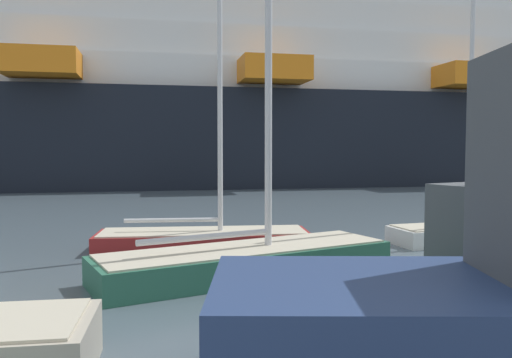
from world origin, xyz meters
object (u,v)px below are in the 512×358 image
(sailboat_4, at_px, (248,252))
(sailboat_5, at_px, (204,233))
(sailboat_0, at_px, (480,226))
(fishing_boat_0, at_px, (484,267))
(cruise_ship, at_px, (158,95))

(sailboat_4, bearing_deg, sailboat_5, 83.55)
(sailboat_4, bearing_deg, sailboat_0, 2.48)
(sailboat_0, height_order, sailboat_5, sailboat_5)
(sailboat_0, bearing_deg, sailboat_4, 14.33)
(sailboat_0, xyz_separation_m, fishing_boat_0, (-4.64, -5.76, 0.29))
(sailboat_4, bearing_deg, cruise_ship, 75.10)
(sailboat_0, distance_m, sailboat_4, 8.37)
(sailboat_0, relative_size, cruise_ship, 0.08)
(sailboat_4, height_order, fishing_boat_0, sailboat_4)
(sailboat_0, distance_m, fishing_boat_0, 7.40)
(fishing_boat_0, bearing_deg, sailboat_0, 38.82)
(sailboat_5, xyz_separation_m, cruise_ship, (1.45, 29.84, 6.89))
(sailboat_5, relative_size, fishing_boat_0, 1.89)
(fishing_boat_0, xyz_separation_m, cruise_ship, (-2.37, 36.73, 6.59))
(sailboat_5, bearing_deg, sailboat_0, 2.43)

